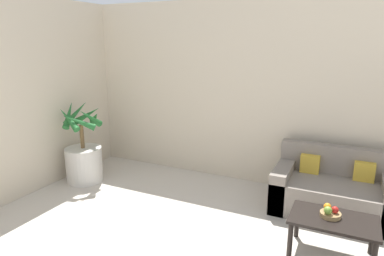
# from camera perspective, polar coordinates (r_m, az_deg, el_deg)

# --- Properties ---
(wall_back) EXTENTS (8.36, 0.06, 2.70)m
(wall_back) POSITION_cam_1_polar(r_m,az_deg,el_deg) (4.96, 18.14, 4.87)
(wall_back) COLOR beige
(wall_back) RESTS_ON ground_plane
(potted_palm) EXTENTS (0.63, 0.69, 1.24)m
(potted_palm) POSITION_cam_1_polar(r_m,az_deg,el_deg) (5.48, -17.61, -4.54)
(potted_palm) COLOR beige
(potted_palm) RESTS_ON ground_plane
(sofa_loveseat) EXTENTS (1.43, 0.83, 0.78)m
(sofa_loveseat) POSITION_cam_1_polar(r_m,az_deg,el_deg) (4.71, 22.47, -9.76)
(sofa_loveseat) COLOR gray
(sofa_loveseat) RESTS_ON ground_plane
(coffee_table) EXTENTS (0.83, 0.52, 0.41)m
(coffee_table) POSITION_cam_1_polar(r_m,az_deg,el_deg) (3.76, 22.48, -14.59)
(coffee_table) COLOR black
(coffee_table) RESTS_ON ground_plane
(fruit_bowl) EXTENTS (0.20, 0.20, 0.04)m
(fruit_bowl) POSITION_cam_1_polar(r_m,az_deg,el_deg) (3.74, 22.07, -13.23)
(fruit_bowl) COLOR #997A4C
(fruit_bowl) RESTS_ON coffee_table
(apple_red) EXTENTS (0.07, 0.07, 0.07)m
(apple_red) POSITION_cam_1_polar(r_m,az_deg,el_deg) (3.73, 22.73, -12.47)
(apple_red) COLOR red
(apple_red) RESTS_ON fruit_bowl
(apple_green) EXTENTS (0.08, 0.08, 0.08)m
(apple_green) POSITION_cam_1_polar(r_m,az_deg,el_deg) (3.68, 21.72, -12.63)
(apple_green) COLOR olive
(apple_green) RESTS_ON fruit_bowl
(orange_fruit) EXTENTS (0.07, 0.07, 0.07)m
(orange_fruit) POSITION_cam_1_polar(r_m,az_deg,el_deg) (3.76, 21.64, -12.09)
(orange_fruit) COLOR orange
(orange_fruit) RESTS_ON fruit_bowl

